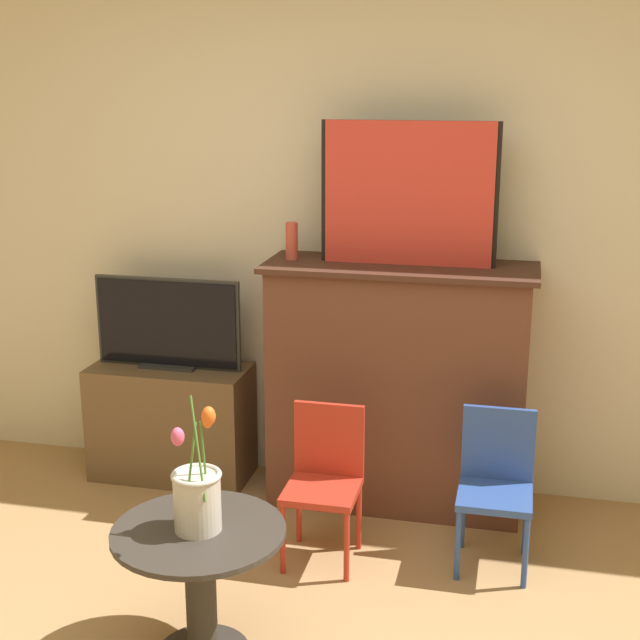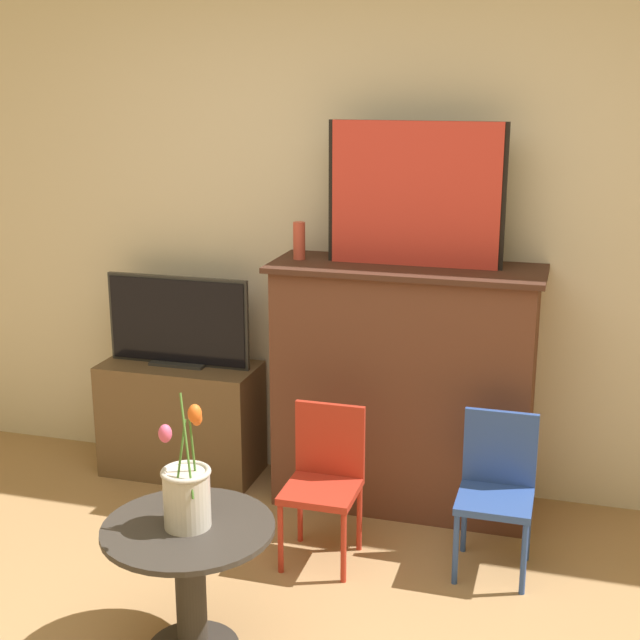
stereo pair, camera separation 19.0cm
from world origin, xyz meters
The scene contains 10 objects.
wall_back centered at (0.00, 2.13, 1.35)m, with size 8.00×0.06×2.70m.
fireplace_mantel centered at (0.26, 1.88, 0.60)m, with size 1.24×0.47×1.17m.
painting centered at (0.28, 1.89, 1.49)m, with size 0.79×0.03×0.64m.
mantel_candle centered at (-0.25, 1.88, 1.26)m, with size 0.06×0.06×0.17m.
tv_stand centered at (-0.90, 1.90, 0.29)m, with size 0.80×0.37×0.59m.
tv_monitor centered at (-0.90, 1.90, 0.81)m, with size 0.75×0.12×0.46m.
chair_red centered at (0.04, 1.30, 0.37)m, with size 0.30×0.30×0.66m.
chair_blue centered at (0.74, 1.41, 0.37)m, with size 0.30×0.30×0.66m.
side_table centered at (-0.23, 0.51, 0.33)m, with size 0.60×0.60×0.50m.
vase_tulips centered at (-0.23, 0.51, 0.63)m, with size 0.20×0.22×0.50m.
Camera 2 is at (0.98, -2.02, 1.99)m, focal length 50.00 mm.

